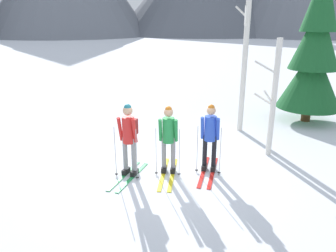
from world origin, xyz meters
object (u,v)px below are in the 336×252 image
object	(u,v)px
skier_in_green	(168,138)
pine_tree_near	(315,53)
skier_in_red	(129,136)
birch_tree_tall	(273,99)
skier_in_blue	(210,134)
birch_tree_slender	(245,54)

from	to	relation	value
skier_in_green	pine_tree_near	bearing A→B (deg)	34.70
skier_in_red	birch_tree_tall	world-z (taller)	birch_tree_tall
skier_in_blue	birch_tree_slender	distance (m)	3.65
skier_in_blue	skier_in_green	bearing A→B (deg)	-177.82
skier_in_blue	birch_tree_tall	xyz separation A→B (m)	(1.80, 0.81, 0.63)
skier_in_blue	birch_tree_tall	bearing A→B (deg)	24.13
skier_in_red	birch_tree_slender	xyz separation A→B (m)	(3.55, 2.92, 1.52)
skier_in_red	birch_tree_tall	distance (m)	3.85
skier_in_red	skier_in_green	size ratio (longest dim) A/B	0.99
skier_in_red	skier_in_blue	size ratio (longest dim) A/B	1.01
skier_in_green	birch_tree_slender	world-z (taller)	birch_tree_slender
pine_tree_near	skier_in_green	bearing A→B (deg)	-145.30
skier_in_red	birch_tree_slender	world-z (taller)	birch_tree_slender
skier_in_red	skier_in_blue	xyz separation A→B (m)	(1.91, 0.07, -0.05)
skier_in_red	birch_tree_tall	size ratio (longest dim) A/B	0.56
skier_in_red	skier_in_green	world-z (taller)	skier_in_red
birch_tree_slender	skier_in_red	bearing A→B (deg)	-140.57
birch_tree_tall	birch_tree_slender	distance (m)	2.26
skier_in_red	skier_in_green	bearing A→B (deg)	1.72
birch_tree_tall	pine_tree_near	bearing A→B (deg)	48.32
skier_in_blue	skier_in_red	bearing A→B (deg)	-178.04
skier_in_green	pine_tree_near	xyz separation A→B (m)	(5.33, 3.69, 1.52)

